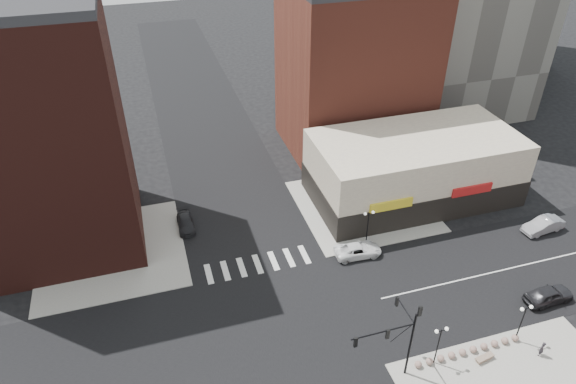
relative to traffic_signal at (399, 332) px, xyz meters
name	(u,v)px	position (x,y,z in m)	size (l,w,h in m)	color
ground	(281,322)	(-7.24, 7.83, -4.96)	(240.00, 240.00, 0.00)	black
road_ew	(281,322)	(-7.24, 7.83, -4.95)	(200.00, 14.00, 0.02)	black
road_ns	(281,322)	(-7.24, 7.83, -4.95)	(14.00, 200.00, 0.02)	black
sidewalk_nw	(112,252)	(-21.74, 22.33, -4.90)	(15.00, 15.00, 0.12)	gray
sidewalk_ne	(363,206)	(7.26, 22.33, -4.90)	(15.00, 15.00, 0.12)	gray
building_nw	(38,137)	(-26.24, 26.33, 7.54)	(16.00, 15.00, 25.00)	#371511
building_ne_midrise	(355,71)	(11.76, 37.33, 6.04)	(18.00, 15.00, 22.00)	maroon
building_ne_row	(413,172)	(13.76, 22.83, -1.66)	(24.20, 12.20, 8.00)	beige
traffic_signal	(399,332)	(0.00, 0.00, 0.00)	(5.59, 3.09, 7.77)	black
street_lamp_se_a	(440,337)	(3.76, -0.17, -1.67)	(1.22, 0.32, 4.16)	black
street_lamp_se_b	(524,315)	(11.76, -0.17, -1.67)	(1.22, 0.32, 4.16)	black
street_lamp_ne	(368,219)	(4.76, 15.83, -1.67)	(1.22, 0.32, 4.16)	black
bollard_row	(468,351)	(6.99, -0.17, -4.54)	(10.06, 0.61, 0.61)	#8F6F63
white_suv	(358,250)	(3.12, 14.33, -4.27)	(2.31, 5.01, 1.39)	white
dark_sedan_east	(549,295)	(17.72, 2.96, -4.14)	(1.94, 4.83, 1.65)	black
silver_sedan	(543,225)	(24.56, 12.06, -4.16)	(1.71, 4.89, 1.61)	#95959A
dark_sedan_north	(186,223)	(-13.59, 24.43, -4.32)	(1.81, 4.45, 1.29)	black
pedestrian	(542,349)	(12.73, -2.12, -4.07)	(0.57, 0.37, 1.55)	#282429
stone_bench	(484,358)	(7.95, -1.17, -4.63)	(1.78, 0.79, 0.40)	#856E5C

